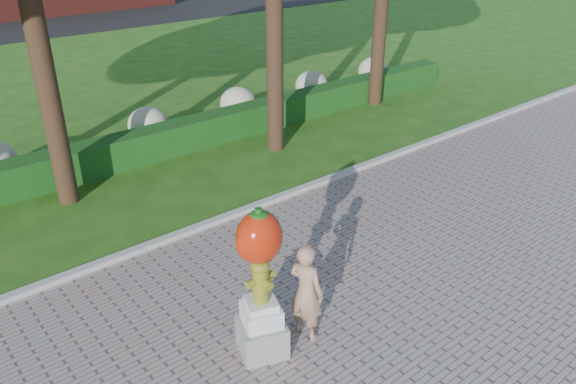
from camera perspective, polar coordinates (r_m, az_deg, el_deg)
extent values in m
plane|color=#215014|center=(9.75, 2.54, -10.18)|extent=(100.00, 100.00, 0.00)
cube|color=#ADADA5|center=(11.74, -7.20, -2.96)|extent=(40.00, 0.18, 0.15)
cube|color=#163F12|center=(14.84, -15.67, 4.21)|extent=(24.00, 0.70, 0.80)
ellipsoid|color=beige|center=(16.01, -14.02, 6.66)|extent=(1.10, 1.10, 0.99)
ellipsoid|color=beige|center=(17.40, -5.10, 8.98)|extent=(1.10, 1.10, 0.99)
ellipsoid|color=beige|center=(19.17, 2.42, 10.75)|extent=(1.10, 1.10, 0.99)
ellipsoid|color=beige|center=(21.21, 8.66, 12.06)|extent=(1.10, 1.10, 0.99)
cylinder|color=black|center=(12.51, -23.67, 11.79)|extent=(0.44, 0.44, 6.16)
cylinder|color=black|center=(14.42, -1.41, 17.98)|extent=(0.44, 0.44, 7.28)
cylinder|color=black|center=(18.64, 9.41, 17.51)|extent=(0.44, 0.44, 5.88)
cube|color=gray|center=(8.45, -2.66, -14.44)|extent=(0.83, 0.83, 0.52)
cube|color=silver|center=(8.19, -2.72, -12.30)|extent=(0.67, 0.67, 0.29)
cube|color=silver|center=(8.06, -2.75, -11.21)|extent=(0.53, 0.53, 0.10)
cylinder|color=olive|center=(7.85, -2.81, -9.24)|extent=(0.23, 0.23, 0.58)
ellipsoid|color=olive|center=(7.69, -2.86, -7.48)|extent=(0.27, 0.27, 0.19)
cylinder|color=olive|center=(7.74, -3.82, -9.31)|extent=(0.13, 0.11, 0.11)
cylinder|color=olive|center=(7.90, -1.84, -8.43)|extent=(0.13, 0.11, 0.11)
cylinder|color=olive|center=(7.72, -2.11, -9.40)|extent=(0.13, 0.13, 0.13)
cylinder|color=olive|center=(7.64, -2.87, -6.96)|extent=(0.08, 0.08, 0.05)
ellipsoid|color=#B82209|center=(7.44, -2.93, -4.63)|extent=(0.65, 0.58, 0.76)
ellipsoid|color=#B82209|center=(7.36, -4.11, -5.25)|extent=(0.32, 0.32, 0.48)
ellipsoid|color=#B82209|center=(7.55, -1.78, -4.30)|extent=(0.32, 0.32, 0.48)
cylinder|color=#185914|center=(7.25, -3.00, -2.10)|extent=(0.10, 0.10, 0.13)
ellipsoid|color=#185914|center=(7.27, -3.00, -2.32)|extent=(0.25, 0.25, 0.08)
imported|color=#A87D60|center=(8.38, 1.86, -10.07)|extent=(0.50, 0.65, 1.60)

